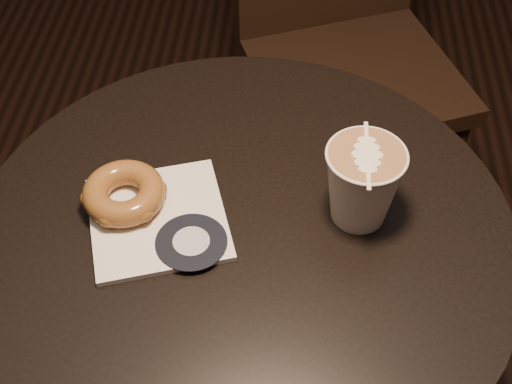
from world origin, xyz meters
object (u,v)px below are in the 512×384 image
doughnut (124,193)px  latte_cup (362,185)px  chair (343,5)px  pastry_bag (158,219)px  cafe_table (245,311)px

doughnut → latte_cup: size_ratio=0.97×
chair → doughnut: chair is taller
doughnut → latte_cup: bearing=1.4°
chair → pastry_bag: bearing=-130.6°
cafe_table → pastry_bag: size_ratio=4.41×
doughnut → cafe_table: bearing=-9.2°
chair → latte_cup: 0.75m
chair → latte_cup: chair is taller
cafe_table → pastry_bag: 0.23m
cafe_table → chair: size_ratio=0.71×
latte_cup → cafe_table: bearing=-167.5°
pastry_bag → cafe_table: bearing=-18.6°
pastry_bag → latte_cup: latte_cup is taller
pastry_bag → latte_cup: bearing=-10.5°
cafe_table → doughnut: bearing=170.8°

